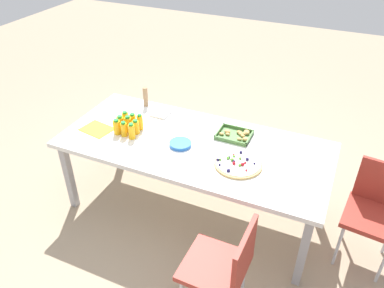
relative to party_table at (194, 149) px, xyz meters
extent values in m
plane|color=gray|center=(0.00, 0.00, -0.67)|extent=(12.00, 12.00, 0.00)
cube|color=silver|center=(0.00, 0.00, 0.04)|extent=(2.22, 0.99, 0.04)
cube|color=#99999E|center=(-1.03, -0.42, -0.33)|extent=(0.06, 0.06, 0.69)
cube|color=#99999E|center=(1.03, -0.42, -0.33)|extent=(0.06, 0.06, 0.69)
cube|color=#99999E|center=(-1.03, 0.42, -0.33)|extent=(0.06, 0.06, 0.69)
cube|color=#99999E|center=(1.03, 0.42, -0.33)|extent=(0.06, 0.06, 0.69)
cube|color=maroon|center=(0.53, -0.87, -0.22)|extent=(0.41, 0.41, 0.04)
cube|color=maroon|center=(0.71, -0.87, -0.03)|extent=(0.04, 0.38, 0.38)
cylinder|color=silver|center=(0.37, -0.70, -0.46)|extent=(0.02, 0.02, 0.41)
cylinder|color=silver|center=(0.69, -0.71, -0.46)|extent=(0.02, 0.02, 0.41)
cube|color=maroon|center=(1.44, 0.01, -0.22)|extent=(0.44, 0.44, 0.04)
cube|color=maroon|center=(1.46, 0.20, -0.03)|extent=(0.38, 0.07, 0.38)
cylinder|color=silver|center=(1.58, -0.16, -0.46)|extent=(0.02, 0.02, 0.41)
cylinder|color=silver|center=(1.26, -0.13, -0.46)|extent=(0.02, 0.02, 0.41)
cylinder|color=silver|center=(1.30, 0.19, -0.46)|extent=(0.02, 0.02, 0.41)
cylinder|color=#F8AC14|center=(-0.65, -0.13, 0.12)|extent=(0.06, 0.06, 0.12)
cylinder|color=#1E8C33|center=(-0.65, -0.13, 0.19)|extent=(0.04, 0.04, 0.02)
cylinder|color=#FAAF14|center=(-0.58, -0.13, 0.12)|extent=(0.06, 0.06, 0.12)
cylinder|color=#1E8C33|center=(-0.58, -0.13, 0.18)|extent=(0.04, 0.04, 0.02)
cylinder|color=#FAAD14|center=(-0.50, -0.14, 0.12)|extent=(0.06, 0.06, 0.13)
cylinder|color=#1E8C33|center=(-0.50, -0.14, 0.19)|extent=(0.04, 0.04, 0.02)
cylinder|color=#F8AE14|center=(-0.66, -0.07, 0.12)|extent=(0.06, 0.06, 0.12)
cylinder|color=#1E8C33|center=(-0.66, -0.07, 0.19)|extent=(0.04, 0.04, 0.02)
cylinder|color=#F9AB14|center=(-0.59, -0.06, 0.12)|extent=(0.06, 0.06, 0.13)
cylinder|color=#1E8C33|center=(-0.59, -0.06, 0.20)|extent=(0.04, 0.04, 0.02)
cylinder|color=#F9AB14|center=(-0.51, -0.06, 0.11)|extent=(0.06, 0.06, 0.12)
cylinder|color=#1E8C33|center=(-0.51, -0.06, 0.18)|extent=(0.04, 0.04, 0.02)
cylinder|color=#FAAC14|center=(-0.66, 0.02, 0.12)|extent=(0.06, 0.06, 0.12)
cylinder|color=#1E8C33|center=(-0.66, 0.02, 0.18)|extent=(0.04, 0.04, 0.02)
cylinder|color=#FBAE14|center=(-0.59, 0.02, 0.12)|extent=(0.06, 0.06, 0.12)
cylinder|color=#1E8C33|center=(-0.59, 0.02, 0.18)|extent=(0.04, 0.04, 0.02)
cylinder|color=#FAAE14|center=(-0.51, 0.01, 0.12)|extent=(0.05, 0.05, 0.13)
cylinder|color=#1E8C33|center=(-0.51, 0.01, 0.19)|extent=(0.03, 0.03, 0.02)
cylinder|color=tan|center=(0.43, -0.13, 0.07)|extent=(0.37, 0.37, 0.02)
cylinder|color=white|center=(0.43, -0.13, 0.08)|extent=(0.34, 0.34, 0.01)
sphere|color=red|center=(0.47, -0.15, 0.09)|extent=(0.03, 0.03, 0.03)
sphere|color=#1E1947|center=(0.40, -0.27, 0.09)|extent=(0.03, 0.03, 0.03)
sphere|color=red|center=(0.51, -0.21, 0.09)|extent=(0.02, 0.02, 0.02)
sphere|color=red|center=(0.40, -0.17, 0.09)|extent=(0.03, 0.03, 0.03)
sphere|color=#1E1947|center=(0.40, -0.14, 0.09)|extent=(0.02, 0.02, 0.02)
sphere|color=red|center=(0.48, -0.12, 0.09)|extent=(0.02, 0.02, 0.02)
sphere|color=#66B238|center=(0.45, -0.17, 0.09)|extent=(0.02, 0.02, 0.02)
sphere|color=#66B238|center=(0.29, -0.16, 0.09)|extent=(0.02, 0.02, 0.02)
sphere|color=#1E1947|center=(0.54, -0.10, 0.09)|extent=(0.02, 0.02, 0.02)
sphere|color=#66B238|center=(0.43, -0.08, 0.09)|extent=(0.02, 0.02, 0.02)
sphere|color=#1E1947|center=(0.41, -0.01, 0.09)|extent=(0.02, 0.02, 0.02)
sphere|color=red|center=(0.36, -0.06, 0.09)|extent=(0.02, 0.02, 0.02)
sphere|color=#1E1947|center=(0.31, -0.23, 0.09)|extent=(0.02, 0.02, 0.02)
sphere|color=#66B238|center=(0.37, -0.08, 0.09)|extent=(0.02, 0.02, 0.02)
sphere|color=#66B238|center=(0.34, -0.12, 0.09)|extent=(0.03, 0.03, 0.03)
sphere|color=#1E1947|center=(0.28, -0.17, 0.09)|extent=(0.02, 0.02, 0.02)
sphere|color=#1E1947|center=(0.48, -0.08, 0.09)|extent=(0.03, 0.03, 0.03)
sphere|color=#1E1947|center=(0.34, -0.11, 0.09)|extent=(0.02, 0.02, 0.02)
sphere|color=#66B238|center=(0.38, -0.13, 0.09)|extent=(0.03, 0.03, 0.03)
cube|color=#477238|center=(0.27, 0.23, 0.06)|extent=(0.28, 0.23, 0.01)
cube|color=#477238|center=(0.27, 0.12, 0.07)|extent=(0.28, 0.01, 0.03)
cube|color=#477238|center=(0.27, 0.34, 0.07)|extent=(0.28, 0.01, 0.03)
cube|color=#477238|center=(0.13, 0.23, 0.07)|extent=(0.01, 0.23, 0.03)
cube|color=#477238|center=(0.41, 0.23, 0.07)|extent=(0.01, 0.23, 0.03)
ellipsoid|color=tan|center=(0.17, 0.20, 0.08)|extent=(0.04, 0.03, 0.02)
ellipsoid|color=tan|center=(0.20, 0.25, 0.08)|extent=(0.05, 0.04, 0.03)
ellipsoid|color=tan|center=(0.30, 0.28, 0.08)|extent=(0.05, 0.03, 0.03)
ellipsoid|color=tan|center=(0.32, 0.26, 0.08)|extent=(0.04, 0.03, 0.02)
ellipsoid|color=tan|center=(0.36, 0.29, 0.08)|extent=(0.05, 0.04, 0.03)
ellipsoid|color=tan|center=(0.34, 0.24, 0.08)|extent=(0.04, 0.03, 0.02)
ellipsoid|color=tan|center=(0.38, 0.20, 0.08)|extent=(0.05, 0.04, 0.03)
ellipsoid|color=tan|center=(0.35, 0.28, 0.08)|extent=(0.04, 0.03, 0.02)
ellipsoid|color=tan|center=(0.20, 0.25, 0.08)|extent=(0.05, 0.04, 0.03)
ellipsoid|color=tan|center=(0.33, 0.18, 0.08)|extent=(0.04, 0.03, 0.02)
ellipsoid|color=tan|center=(0.22, 0.22, 0.08)|extent=(0.04, 0.03, 0.02)
ellipsoid|color=tan|center=(0.35, 0.32, 0.08)|extent=(0.05, 0.04, 0.03)
cylinder|color=blue|center=(-0.09, -0.07, 0.06)|extent=(0.18, 0.18, 0.00)
cylinder|color=blue|center=(-0.09, -0.07, 0.06)|extent=(0.18, 0.18, 0.00)
cylinder|color=blue|center=(-0.09, -0.07, 0.07)|extent=(0.18, 0.18, 0.00)
cylinder|color=blue|center=(-0.09, -0.07, 0.07)|extent=(0.18, 0.18, 0.00)
cylinder|color=blue|center=(-0.09, -0.07, 0.08)|extent=(0.18, 0.18, 0.00)
cylinder|color=blue|center=(-0.09, -0.07, 0.08)|extent=(0.18, 0.18, 0.00)
cube|color=white|center=(-0.47, 0.31, 0.07)|extent=(0.15, 0.15, 0.02)
cylinder|color=#9E7A56|center=(-0.68, 0.40, 0.15)|extent=(0.04, 0.04, 0.19)
cube|color=yellow|center=(-0.86, -0.15, 0.06)|extent=(0.29, 0.24, 0.01)
camera|label=1|loc=(1.04, -2.36, 1.81)|focal=35.46mm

